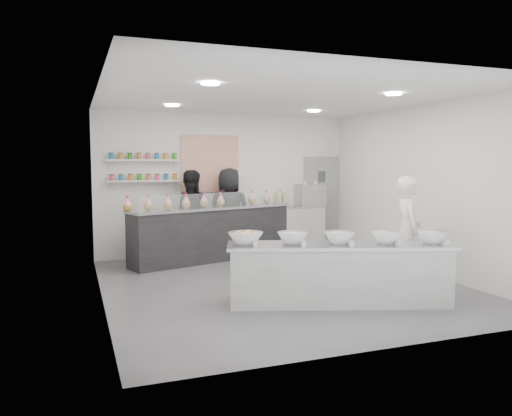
{
  "coord_description": "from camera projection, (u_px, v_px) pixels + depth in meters",
  "views": [
    {
      "loc": [
        -3.1,
        -7.33,
        1.96
      ],
      "look_at": [
        -0.26,
        0.4,
        1.22
      ],
      "focal_mm": 35.0,
      "sensor_mm": 36.0,
      "label": 1
    }
  ],
  "objects": [
    {
      "name": "floor",
      "position": [
        279.0,
        284.0,
        8.1
      ],
      "size": [
        6.0,
        6.0,
        0.0
      ],
      "primitive_type": "plane",
      "color": "#515156",
      "rests_on": "ground"
    },
    {
      "name": "espresso_machine",
      "position": [
        310.0,
        196.0,
        11.24
      ],
      "size": [
        0.62,
        0.43,
        0.47
      ],
      "primitive_type": "cube",
      "color": "#93969E",
      "rests_on": "espresso_ledge"
    },
    {
      "name": "back_wall",
      "position": [
        226.0,
        184.0,
        10.76
      ],
      "size": [
        5.5,
        0.0,
        5.5
      ],
      "primitive_type": "plane",
      "rotation": [
        1.57,
        0.0,
        0.0
      ],
      "color": "white",
      "rests_on": "floor"
    },
    {
      "name": "staff_right",
      "position": [
        229.0,
        212.0,
        10.43
      ],
      "size": [
        0.99,
        0.71,
        1.87
      ],
      "primitive_type": "imported",
      "rotation": [
        0.0,
        0.0,
        3.01
      ],
      "color": "black",
      "rests_on": "floor"
    },
    {
      "name": "ceiling",
      "position": [
        280.0,
        97.0,
        7.83
      ],
      "size": [
        6.0,
        6.0,
        0.0
      ],
      "primitive_type": "plane",
      "rotation": [
        3.14,
        0.0,
        0.0
      ],
      "color": "white",
      "rests_on": "floor"
    },
    {
      "name": "jar_shelf_lower",
      "position": [
        144.0,
        181.0,
        10.06
      ],
      "size": [
        1.45,
        0.22,
        0.04
      ],
      "primitive_type": "cube",
      "color": "silver",
      "rests_on": "back_wall"
    },
    {
      "name": "downlight_0",
      "position": [
        210.0,
        84.0,
        6.41
      ],
      "size": [
        0.24,
        0.24,
        0.02
      ],
      "primitive_type": "cylinder",
      "color": "white",
      "rests_on": "ceiling"
    },
    {
      "name": "right_wall",
      "position": [
        421.0,
        189.0,
        8.91
      ],
      "size": [
        0.0,
        6.0,
        6.0
      ],
      "primitive_type": "plane",
      "rotation": [
        1.57,
        0.0,
        -1.57
      ],
      "color": "white",
      "rests_on": "floor"
    },
    {
      "name": "back_door",
      "position": [
        321.0,
        202.0,
        11.57
      ],
      "size": [
        0.88,
        0.04,
        2.1
      ],
      "primitive_type": "cube",
      "color": "gray",
      "rests_on": "floor"
    },
    {
      "name": "prep_counter",
      "position": [
        339.0,
        274.0,
        6.94
      ],
      "size": [
        3.16,
        1.65,
        0.85
      ],
      "primitive_type": "cube",
      "rotation": [
        0.0,
        0.0,
        -0.32
      ],
      "color": "#A8A7A2",
      "rests_on": "floor"
    },
    {
      "name": "preserve_jars",
      "position": [
        144.0,
        167.0,
        10.02
      ],
      "size": [
        1.45,
        0.1,
        0.56
      ],
      "primitive_type": null,
      "color": "#E93F6E",
      "rests_on": "jar_shelf_lower"
    },
    {
      "name": "espresso_ledge",
      "position": [
        295.0,
        228.0,
        11.18
      ],
      "size": [
        1.34,
        0.43,
        0.99
      ],
      "primitive_type": "cube",
      "color": "#A8A7A2",
      "rests_on": "floor"
    },
    {
      "name": "jar_shelf_upper",
      "position": [
        143.0,
        160.0,
        10.02
      ],
      "size": [
        1.45,
        0.22,
        0.04
      ],
      "primitive_type": "cube",
      "color": "silver",
      "rests_on": "back_wall"
    },
    {
      "name": "pattern_panel",
      "position": [
        210.0,
        164.0,
        10.58
      ],
      "size": [
        1.25,
        0.03,
        1.2
      ],
      "primitive_type": "cube",
      "color": "#DC603E",
      "rests_on": "back_wall"
    },
    {
      "name": "staff_left",
      "position": [
        190.0,
        215.0,
        10.14
      ],
      "size": [
        1.0,
        0.84,
        1.82
      ],
      "primitive_type": "imported",
      "rotation": [
        0.0,
        0.0,
        2.96
      ],
      "color": "black",
      "rests_on": "floor"
    },
    {
      "name": "cookie_bags",
      "position": [
        212.0,
        200.0,
        10.0
      ],
      "size": [
        3.64,
        1.3,
        0.29
      ],
      "primitive_type": null,
      "rotation": [
        0.0,
        0.0,
        0.31
      ],
      "color": "pink",
      "rests_on": "back_bar"
    },
    {
      "name": "prep_bowls",
      "position": [
        339.0,
        238.0,
        6.89
      ],
      "size": [
        3.03,
        1.46,
        0.17
      ],
      "primitive_type": null,
      "rotation": [
        0.0,
        0.0,
        -0.32
      ],
      "color": "white",
      "rests_on": "prep_counter"
    },
    {
      "name": "sneeze_guard",
      "position": [
        221.0,
        200.0,
        9.76
      ],
      "size": [
        3.3,
        1.06,
        0.3
      ],
      "primitive_type": "cube",
      "rotation": [
        0.0,
        0.0,
        0.31
      ],
      "color": "white",
      "rests_on": "back_bar"
    },
    {
      "name": "downlight_2",
      "position": [
        172.0,
        105.0,
        8.84
      ],
      "size": [
        0.24,
        0.24,
        0.02
      ],
      "primitive_type": "cylinder",
      "color": "white",
      "rests_on": "ceiling"
    },
    {
      "name": "back_bar",
      "position": [
        213.0,
        233.0,
        10.06
      ],
      "size": [
        3.54,
        1.67,
        1.09
      ],
      "primitive_type": "cube",
      "rotation": [
        0.0,
        0.0,
        0.31
      ],
      "color": "black",
      "rests_on": "floor"
    },
    {
      "name": "downlight_3",
      "position": [
        314.0,
        111.0,
        9.8
      ],
      "size": [
        0.24,
        0.24,
        0.02
      ],
      "primitive_type": "cylinder",
      "color": "white",
      "rests_on": "ceiling"
    },
    {
      "name": "cup_stacks",
      "position": [
        281.0,
        200.0,
        11.01
      ],
      "size": [
        0.24,
        0.24,
        0.32
      ],
      "primitive_type": null,
      "color": "#C1B682",
      "rests_on": "espresso_ledge"
    },
    {
      "name": "woman_prep",
      "position": [
        408.0,
        231.0,
        7.97
      ],
      "size": [
        0.61,
        0.74,
        1.75
      ],
      "primitive_type": "imported",
      "rotation": [
        0.0,
        0.0,
        1.23
      ],
      "color": "white",
      "rests_on": "floor"
    },
    {
      "name": "left_wall",
      "position": [
        100.0,
        196.0,
        7.01
      ],
      "size": [
        0.0,
        6.0,
        6.0
      ],
      "primitive_type": "plane",
      "rotation": [
        1.57,
        0.0,
        1.57
      ],
      "color": "white",
      "rests_on": "floor"
    },
    {
      "name": "downlight_1",
      "position": [
        394.0,
        94.0,
        7.37
      ],
      "size": [
        0.24,
        0.24,
        0.02
      ],
      "primitive_type": "cylinder",
      "color": "white",
      "rests_on": "ceiling"
    },
    {
      "name": "label_cards",
      "position": [
        370.0,
        246.0,
        6.48
      ],
      "size": [
        2.66,
        0.04,
        0.07
      ],
      "primitive_type": null,
      "color": "white",
      "rests_on": "prep_counter"
    }
  ]
}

